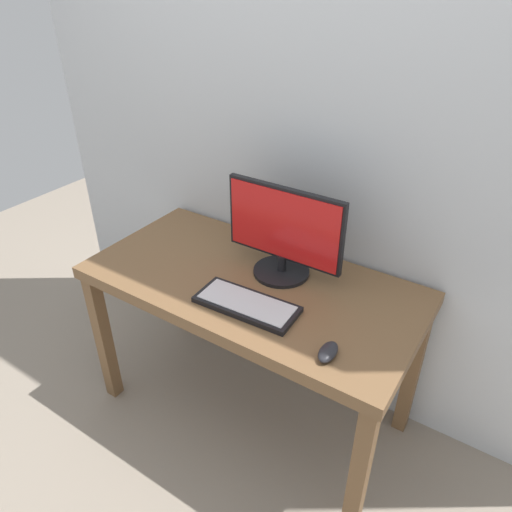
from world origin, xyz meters
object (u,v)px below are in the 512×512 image
monitor (284,233)px  keyboard_primary (247,304)px  mouse (328,352)px  desk (251,297)px

monitor → keyboard_primary: monitor is taller
monitor → mouse: size_ratio=4.72×
monitor → mouse: monitor is taller
desk → keyboard_primary: keyboard_primary is taller
keyboard_primary → mouse: size_ratio=3.73×
monitor → mouse: (0.37, -0.34, -0.17)m
mouse → monitor: bearing=134.1°
keyboard_primary → mouse: (0.37, -0.07, 0.01)m
desk → monitor: monitor is taller
desk → mouse: (0.45, -0.22, 0.11)m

